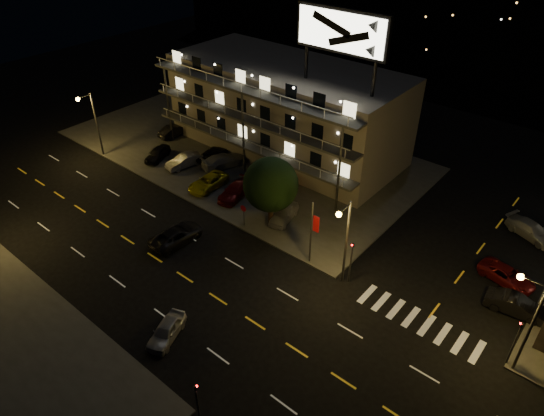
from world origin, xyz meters
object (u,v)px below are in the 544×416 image
Objects in this scene: lot_car_4 at (284,214)px; road_car_east at (166,331)px; road_car_west at (177,235)px; lot_car_2 at (208,182)px; side_car_0 at (516,305)px; tree at (270,186)px; lot_car_7 at (224,160)px.

lot_car_4 is 17.14m from road_car_east.
road_car_east is 0.75× the size of road_car_west.
side_car_0 reaches higher than lot_car_2.
road_car_east is at bearing 137.99° from road_car_west.
side_car_0 is at bearing -155.16° from road_car_west.
lot_car_2 reaches higher than road_car_east.
road_car_west is (-4.71, -7.94, -3.49)m from tree.
road_car_east is at bearing -93.98° from lot_car_4.
tree is 1.65× the size of lot_car_4.
side_car_0 is at bearing -6.90° from lot_car_4.
lot_car_7 is at bearing -60.63° from road_car_west.
road_car_east is (3.35, -15.93, -3.56)m from tree.
road_car_west is at bearing -120.68° from tree.
road_car_west reaches higher than road_car_east.
tree is 1.30× the size of lot_car_7.
lot_car_4 is at bearing 49.66° from tree.
lot_car_2 is (-9.12, 0.40, -3.40)m from tree.
lot_car_4 is 0.90× the size of side_car_0.
lot_car_2 is 1.17× the size of lot_car_4.
tree is 1.49× the size of side_car_0.
lot_car_7 reaches higher than road_car_east.
tree is 1.30× the size of road_car_west.
lot_car_7 is (-11.12, 4.84, -3.31)m from tree.
lot_car_7 is 25.31m from road_car_east.
tree is 9.74m from lot_car_2.
tree reaches higher than lot_car_2.
lot_car_4 is 10.57m from road_car_west.
lot_car_4 is (9.99, 0.63, 0.03)m from lot_car_2.
lot_car_4 is 12.59m from lot_car_7.
side_car_0 is 1.17× the size of road_car_east.
lot_car_7 is 1.00× the size of road_car_west.
road_car_east is at bearing -55.13° from lot_car_2.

